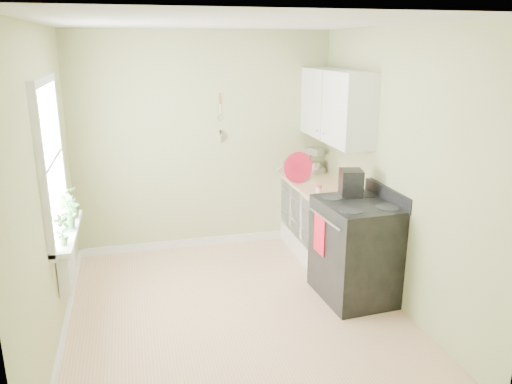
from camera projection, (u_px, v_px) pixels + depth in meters
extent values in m
cube|color=tan|center=(236.00, 314.00, 4.89)|extent=(3.20, 3.60, 0.02)
cube|color=white|center=(233.00, 21.00, 4.12)|extent=(3.20, 3.60, 0.02)
cube|color=#B3B87E|center=(204.00, 143.00, 6.18)|extent=(3.20, 0.02, 2.70)
cube|color=#B3B87E|center=(44.00, 193.00, 4.12)|extent=(0.02, 3.60, 2.70)
cube|color=#B3B87E|center=(395.00, 169.00, 4.89)|extent=(0.02, 3.60, 2.70)
cube|color=white|center=(324.00, 225.00, 6.00)|extent=(0.60, 1.60, 0.87)
cube|color=beige|center=(325.00, 189.00, 5.87)|extent=(0.64, 1.60, 0.04)
cube|color=white|center=(336.00, 106.00, 5.72)|extent=(0.35, 1.40, 0.80)
cube|color=white|center=(49.00, 161.00, 4.35)|extent=(0.02, 1.00, 1.30)
cube|color=white|center=(42.00, 81.00, 4.16)|extent=(0.06, 1.14, 0.07)
cube|color=white|center=(60.00, 234.00, 4.55)|extent=(0.06, 1.14, 0.07)
cube|color=white|center=(52.00, 161.00, 4.35)|extent=(0.04, 1.00, 0.04)
cube|color=white|center=(67.00, 232.00, 4.56)|extent=(0.18, 1.14, 0.04)
cube|color=white|center=(67.00, 268.00, 4.60)|extent=(0.12, 0.50, 0.35)
cylinder|color=beige|center=(220.00, 100.00, 6.05)|extent=(0.02, 0.02, 0.10)
cylinder|color=silver|center=(220.00, 110.00, 6.09)|extent=(0.01, 0.01, 0.16)
cylinder|color=silver|center=(221.00, 137.00, 6.18)|extent=(0.01, 0.14, 0.14)
cube|color=black|center=(357.00, 251.00, 5.10)|extent=(0.76, 0.88, 0.99)
cube|color=black|center=(360.00, 204.00, 4.95)|extent=(0.76, 0.88, 0.03)
cube|color=black|center=(389.00, 195.00, 5.01)|extent=(0.12, 0.84, 0.15)
cylinder|color=#B2B2B7|center=(325.00, 219.00, 4.90)|extent=(0.07, 0.68, 0.02)
cube|color=red|center=(320.00, 234.00, 5.06)|extent=(0.03, 0.24, 0.42)
cube|color=#B2B2B7|center=(313.00, 169.00, 6.55)|extent=(0.27, 0.32, 0.07)
cube|color=#B2B2B7|center=(310.00, 158.00, 6.62)|extent=(0.13, 0.11, 0.20)
cube|color=#B2B2B7|center=(313.00, 151.00, 6.50)|extent=(0.22, 0.30, 0.09)
sphere|color=#B2B2B7|center=(311.00, 148.00, 6.58)|extent=(0.11, 0.11, 0.11)
cylinder|color=silver|center=(315.00, 166.00, 6.49)|extent=(0.15, 0.15, 0.13)
cylinder|color=silver|center=(287.00, 168.00, 6.44)|extent=(0.12, 0.12, 0.16)
cone|color=silver|center=(287.00, 161.00, 6.41)|extent=(0.12, 0.12, 0.04)
cylinder|color=silver|center=(281.00, 167.00, 6.41)|extent=(0.11, 0.04, 0.08)
cube|color=black|center=(351.00, 188.00, 5.16)|extent=(0.27, 0.28, 0.38)
cylinder|color=black|center=(347.00, 199.00, 5.18)|extent=(0.12, 0.12, 0.13)
cylinder|color=#B91433|center=(298.00, 167.00, 6.01)|extent=(0.39, 0.12, 0.38)
cylinder|color=#C0B496|center=(319.00, 190.00, 5.66)|extent=(0.06, 0.06, 0.06)
cylinder|color=#B91433|center=(319.00, 187.00, 5.65)|extent=(0.07, 0.07, 0.01)
imported|color=#3B6230|center=(62.00, 230.00, 4.17)|extent=(0.17, 0.17, 0.28)
imported|color=#3B6230|center=(67.00, 212.00, 4.54)|extent=(0.23, 0.22, 0.32)
imported|color=#3B6230|center=(70.00, 202.00, 4.83)|extent=(0.24, 0.24, 0.32)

